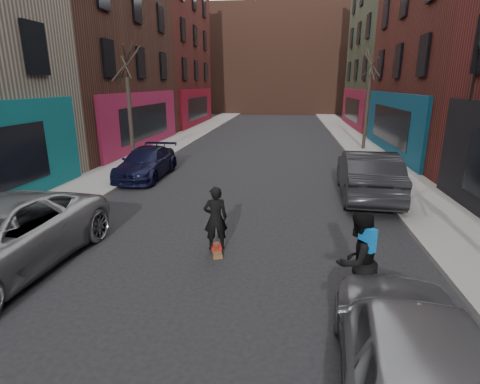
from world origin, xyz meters
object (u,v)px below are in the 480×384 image
(parked_right_far, at_px, (416,362))
(skateboarder, at_px, (216,218))
(tree_left_far, at_px, (129,97))
(parked_right_end, at_px, (367,174))
(tree_right_far, at_px, (368,92))
(pedestrian, at_px, (357,261))
(skateboard, at_px, (216,250))
(parked_left_end, at_px, (146,163))

(parked_right_far, relative_size, skateboarder, 2.92)
(tree_left_far, distance_m, parked_right_end, 11.73)
(tree_right_far, bearing_deg, parked_right_far, -98.58)
(tree_right_far, relative_size, pedestrian, 3.63)
(parked_right_end, bearing_deg, tree_left_far, -18.62)
(tree_right_far, height_order, parked_right_end, tree_right_far)
(tree_right_far, height_order, skateboard, tree_right_far)
(parked_left_end, relative_size, pedestrian, 2.37)
(parked_left_end, distance_m, skateboard, 8.52)
(tree_left_far, height_order, skateboarder, tree_left_far)
(tree_left_far, distance_m, skateboarder, 11.62)
(parked_left_end, height_order, skateboarder, skateboarder)
(skateboarder, bearing_deg, parked_right_end, -147.55)
(parked_right_end, xyz_separation_m, skateboard, (-4.55, -5.35, -0.80))
(parked_right_far, relative_size, pedestrian, 2.47)
(parked_right_far, bearing_deg, parked_right_end, -91.34)
(parked_right_far, bearing_deg, pedestrian, -76.06)
(skateboarder, bearing_deg, parked_right_far, 110.22)
(tree_right_far, distance_m, parked_right_end, 10.70)
(tree_left_far, xyz_separation_m, parked_right_end, (10.65, -4.22, -2.53))
(parked_left_end, relative_size, skateboard, 5.55)
(tree_left_far, height_order, parked_right_far, tree_left_far)
(tree_left_far, xyz_separation_m, skateboard, (6.11, -9.57, -3.33))
(tree_left_far, bearing_deg, parked_right_end, -21.59)
(skateboard, bearing_deg, tree_right_far, 50.80)
(skateboard, distance_m, skateboarder, 0.84)
(tree_right_far, bearing_deg, tree_left_far, -154.18)
(parked_left_end, relative_size, parked_right_far, 0.96)
(parked_right_end, height_order, skateboard, parked_right_end)
(tree_right_far, bearing_deg, parked_left_end, -142.24)
(tree_left_far, relative_size, parked_right_end, 1.26)
(parked_left_end, height_order, parked_right_end, parked_right_end)
(pedestrian, bearing_deg, skateboarder, -69.86)
(pedestrian, bearing_deg, parked_left_end, -87.00)
(tree_right_far, xyz_separation_m, pedestrian, (-3.32, -17.55, -2.59))
(parked_left_end, distance_m, parked_right_end, 9.24)
(skateboard, height_order, pedestrian, pedestrian)
(parked_right_far, bearing_deg, skateboarder, -46.53)
(tree_left_far, relative_size, skateboarder, 4.10)
(skateboard, bearing_deg, tree_left_far, 105.36)
(skateboard, height_order, skateboarder, skateboarder)
(parked_right_end, bearing_deg, skateboarder, 52.61)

